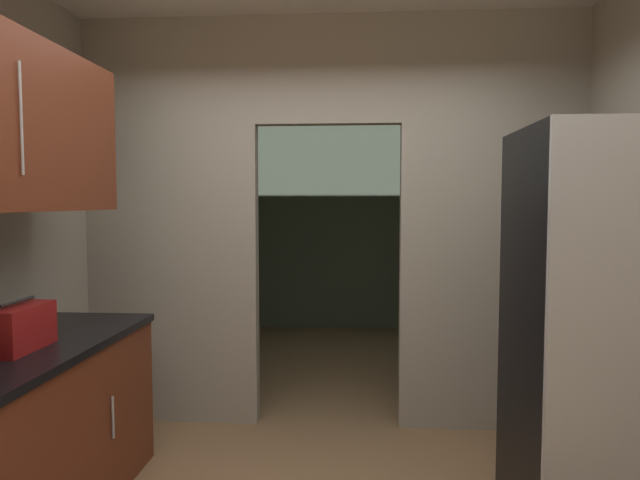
# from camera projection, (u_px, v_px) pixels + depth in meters

# --- Properties ---
(kitchen_partition) EXTENTS (3.45, 0.12, 2.84)m
(kitchen_partition) POSITION_uv_depth(u_px,v_px,m) (329.00, 210.00, 3.97)
(kitchen_partition) COLOR #ADA899
(kitchen_partition) RESTS_ON ground
(adjoining_room_shell) EXTENTS (3.45, 3.18, 2.84)m
(adjoining_room_shell) POSITION_uv_depth(u_px,v_px,m) (340.00, 217.00, 6.08)
(adjoining_room_shell) COLOR slate
(adjoining_room_shell) RESTS_ON ground
(refrigerator) EXTENTS (0.77, 0.77, 1.89)m
(refrigerator) POSITION_uv_depth(u_px,v_px,m) (608.00, 345.00, 2.49)
(refrigerator) COLOR black
(refrigerator) RESTS_ON ground
(boombox) EXTENTS (0.19, 0.36, 0.23)m
(boombox) POSITION_uv_depth(u_px,v_px,m) (17.00, 328.00, 2.61)
(boombox) COLOR maroon
(boombox) RESTS_ON lower_cabinet_run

